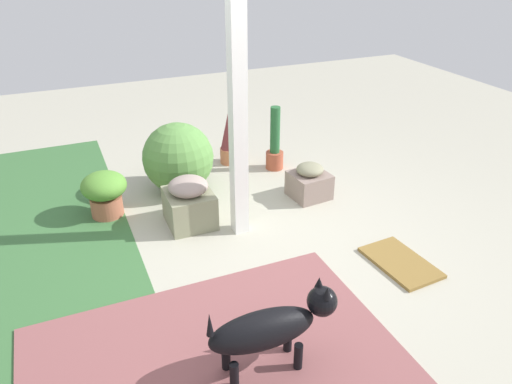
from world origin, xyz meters
The scene contains 11 objects.
ground_plane centered at (0.00, 0.00, 0.00)m, with size 12.00×12.00×0.00m, color #B1AD9A.
brick_path centered at (-1.17, 0.80, 0.01)m, with size 1.80×2.40×0.02m, color #894F4F.
porch_pillar centered at (0.35, 0.06, 1.24)m, with size 0.13×0.13×2.48m, color white.
stone_planter_nearest centered at (0.68, -0.86, 0.17)m, with size 0.41×0.41×0.38m.
stone_planter_mid centered at (0.65, 0.45, 0.23)m, with size 0.47×0.43×0.48m.
round_shrub centered at (1.37, 0.35, 0.37)m, with size 0.75×0.75×0.75m, color #588D43.
terracotta_pot_tall centered at (1.47, -0.83, 0.27)m, with size 0.20×0.20×0.75m.
terracotta_pot_broad centered at (1.12, 1.15, 0.26)m, with size 0.44×0.44×0.46m.
terracotta_pot_spiky centered at (1.83, -0.40, 0.32)m, with size 0.23×0.23×0.67m.
dog centered at (-1.27, 0.48, 0.34)m, with size 0.25×0.85×0.58m.
doormat centered at (-0.69, -0.99, 0.01)m, with size 0.65×0.40×0.03m, color olive.
Camera 1 is at (-3.33, 1.47, 2.47)m, focal length 34.60 mm.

